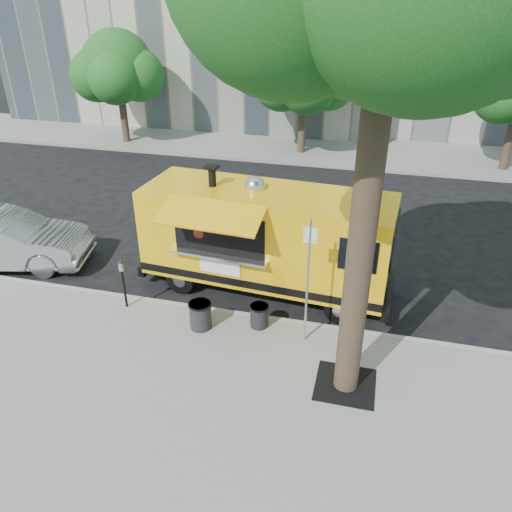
{
  "coord_description": "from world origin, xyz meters",
  "views": [
    {
      "loc": [
        2.73,
        -10.62,
        7.31
      ],
      "look_at": [
        0.01,
        0.0,
        1.29
      ],
      "focal_mm": 35.0,
      "sensor_mm": 36.0,
      "label": 1
    }
  ],
  "objects_px": {
    "food_truck": "(265,238)",
    "trash_bin_left": "(200,314)",
    "sign_post": "(308,276)",
    "sedan": "(3,240)",
    "parking_meter": "(123,278)",
    "far_tree_a": "(118,66)",
    "far_tree_b": "(304,71)",
    "trash_bin_right": "(259,315)"
  },
  "relations": [
    {
      "from": "food_truck",
      "to": "trash_bin_left",
      "type": "relative_size",
      "value": 10.2
    },
    {
      "from": "sign_post",
      "to": "parking_meter",
      "type": "bearing_deg",
      "value": 177.48
    },
    {
      "from": "sign_post",
      "to": "sedan",
      "type": "bearing_deg",
      "value": 170.32
    },
    {
      "from": "food_truck",
      "to": "far_tree_b",
      "type": "bearing_deg",
      "value": 99.58
    },
    {
      "from": "sign_post",
      "to": "food_truck",
      "type": "bearing_deg",
      "value": 124.21
    },
    {
      "from": "sedan",
      "to": "sign_post",
      "type": "bearing_deg",
      "value": -112.19
    },
    {
      "from": "food_truck",
      "to": "trash_bin_right",
      "type": "relative_size",
      "value": 12.1
    },
    {
      "from": "far_tree_b",
      "to": "food_truck",
      "type": "bearing_deg",
      "value": -84.79
    },
    {
      "from": "far_tree_a",
      "to": "parking_meter",
      "type": "height_order",
      "value": "far_tree_a"
    },
    {
      "from": "food_truck",
      "to": "sedan",
      "type": "height_order",
      "value": "food_truck"
    },
    {
      "from": "far_tree_b",
      "to": "far_tree_a",
      "type": "bearing_deg",
      "value": -177.46
    },
    {
      "from": "sign_post",
      "to": "sedan",
      "type": "xyz_separation_m",
      "value": [
        -9.09,
        1.55,
        -1.05
      ]
    },
    {
      "from": "parking_meter",
      "to": "trash_bin_left",
      "type": "relative_size",
      "value": 2.01
    },
    {
      "from": "trash_bin_left",
      "to": "trash_bin_right",
      "type": "bearing_deg",
      "value": 16.46
    },
    {
      "from": "parking_meter",
      "to": "sign_post",
      "type": "bearing_deg",
      "value": -2.52
    },
    {
      "from": "far_tree_a",
      "to": "trash_bin_left",
      "type": "bearing_deg",
      "value": -56.95
    },
    {
      "from": "sedan",
      "to": "trash_bin_right",
      "type": "distance_m",
      "value": 8.07
    },
    {
      "from": "trash_bin_left",
      "to": "far_tree_a",
      "type": "bearing_deg",
      "value": 123.05
    },
    {
      "from": "trash_bin_right",
      "to": "sedan",
      "type": "bearing_deg",
      "value": 170.72
    },
    {
      "from": "sign_post",
      "to": "parking_meter",
      "type": "xyz_separation_m",
      "value": [
        -4.55,
        0.2,
        -0.87
      ]
    },
    {
      "from": "far_tree_b",
      "to": "trash_bin_left",
      "type": "relative_size",
      "value": 8.27
    },
    {
      "from": "far_tree_b",
      "to": "trash_bin_right",
      "type": "relative_size",
      "value": 9.81
    },
    {
      "from": "far_tree_b",
      "to": "food_truck",
      "type": "relative_size",
      "value": 0.81
    },
    {
      "from": "sedan",
      "to": "food_truck",
      "type": "bearing_deg",
      "value": -98.22
    },
    {
      "from": "parking_meter",
      "to": "sedan",
      "type": "xyz_separation_m",
      "value": [
        -4.54,
        1.35,
        -0.18
      ]
    },
    {
      "from": "sign_post",
      "to": "trash_bin_left",
      "type": "relative_size",
      "value": 4.51
    },
    {
      "from": "far_tree_b",
      "to": "sign_post",
      "type": "height_order",
      "value": "far_tree_b"
    },
    {
      "from": "far_tree_a",
      "to": "parking_meter",
      "type": "xyz_separation_m",
      "value": [
        7.0,
        -13.65,
        -2.79
      ]
    },
    {
      "from": "sedan",
      "to": "trash_bin_right",
      "type": "relative_size",
      "value": 8.66
    },
    {
      "from": "far_tree_a",
      "to": "sign_post",
      "type": "height_order",
      "value": "far_tree_a"
    },
    {
      "from": "trash_bin_right",
      "to": "sign_post",
      "type": "bearing_deg",
      "value": -12.53
    },
    {
      "from": "sign_post",
      "to": "parking_meter",
      "type": "distance_m",
      "value": 4.64
    },
    {
      "from": "trash_bin_left",
      "to": "trash_bin_right",
      "type": "height_order",
      "value": "trash_bin_left"
    },
    {
      "from": "sign_post",
      "to": "parking_meter",
      "type": "height_order",
      "value": "sign_post"
    },
    {
      "from": "sign_post",
      "to": "sedan",
      "type": "height_order",
      "value": "sign_post"
    },
    {
      "from": "far_tree_b",
      "to": "trash_bin_right",
      "type": "distance_m",
      "value": 14.47
    },
    {
      "from": "far_tree_a",
      "to": "parking_meter",
      "type": "distance_m",
      "value": 15.59
    },
    {
      "from": "far_tree_a",
      "to": "far_tree_b",
      "type": "relative_size",
      "value": 0.97
    },
    {
      "from": "far_tree_a",
      "to": "trash_bin_right",
      "type": "xyz_separation_m",
      "value": [
        10.43,
        -13.6,
        -3.32
      ]
    },
    {
      "from": "sign_post",
      "to": "trash_bin_left",
      "type": "bearing_deg",
      "value": -176.72
    },
    {
      "from": "far_tree_a",
      "to": "food_truck",
      "type": "distance_m",
      "value": 15.64
    },
    {
      "from": "far_tree_a",
      "to": "food_truck",
      "type": "bearing_deg",
      "value": -49.24
    }
  ]
}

